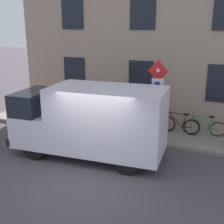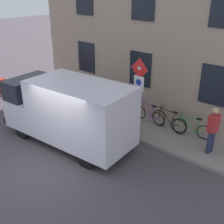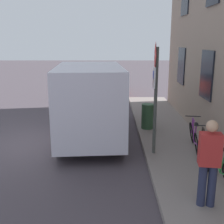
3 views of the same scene
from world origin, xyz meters
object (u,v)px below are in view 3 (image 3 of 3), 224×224
Objects in this scene: parked_hatchback at (103,82)px; delivery_van at (90,99)px; sign_post_stacked at (155,83)px; pedestrian at (209,161)px; bicycle_purple at (194,137)px; litter_bin at (148,116)px; bicycle_green at (219,165)px; bicycle_black at (205,149)px.

delivery_van is at bearing 173.64° from parked_hatchback.
sign_post_stacked is at bearing -175.51° from parked_hatchback.
pedestrian is at bearing -76.10° from sign_post_stacked.
delivery_van is at bearing 37.92° from pedestrian.
bicycle_purple is 1.00× the size of pedestrian.
sign_post_stacked is 2.82m from litter_bin.
delivery_van is at bearing 33.86° from bicycle_green.
litter_bin is at bearing 27.55° from bicycle_black.
delivery_van reaches higher than bicycle_purple.
parked_hatchback is (-1.76, 10.14, -1.42)m from sign_post_stacked.
parked_hatchback is at bearing -5.16° from delivery_van.
bicycle_purple is at bearing -8.49° from bicycle_green.
pedestrian is (2.42, -12.83, 0.34)m from parked_hatchback.
parked_hatchback is at bearing 24.81° from bicycle_purple.
bicycle_green is at bearing -141.85° from delivery_van.
litter_bin is (2.04, 0.54, -0.74)m from delivery_van.
sign_post_stacked reaches higher than pedestrian.
parked_hatchback is 13.06m from pedestrian.
bicycle_black is (3.01, -10.83, -0.22)m from parked_hatchback.
bicycle_purple is at bearing -119.58° from delivery_van.
sign_post_stacked is 1.74× the size of bicycle_purple.
sign_post_stacked reaches higher than bicycle_green.
pedestrian is at bearing -84.01° from litter_bin.
sign_post_stacked is at bearing -137.55° from delivery_van.
sign_post_stacked is 1.74× the size of pedestrian.
sign_post_stacked is 2.66m from bicycle_green.
bicycle_black is at bearing -132.35° from delivery_van.
bicycle_black is (1.26, -0.69, -1.65)m from sign_post_stacked.
bicycle_purple is at bearing 13.34° from sign_post_stacked.
sign_post_stacked is 0.72× the size of parked_hatchback.
delivery_van is 4.11m from bicycle_black.
delivery_van is 3.60m from bicycle_purple.
delivery_van is at bearing -165.14° from litter_bin.
parked_hatchback reaches higher than litter_bin.
bicycle_green is 1.91× the size of litter_bin.
bicycle_purple is (0.00, 0.98, 0.00)m from bicycle_black.
pedestrian is 5.08m from litter_bin.
bicycle_black and bicycle_purple have the same top height.
pedestrian reaches higher than parked_hatchback.
delivery_van is 8.36m from parked_hatchback.
parked_hatchback is 2.42× the size of bicycle_purple.
parked_hatchback is 4.61× the size of litter_bin.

